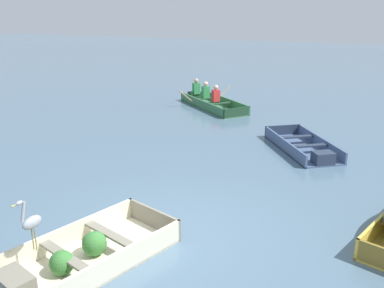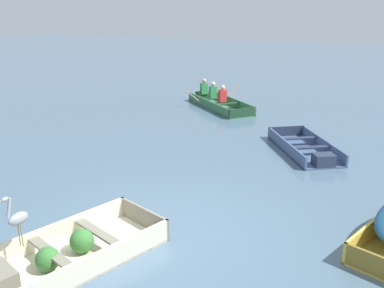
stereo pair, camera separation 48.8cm
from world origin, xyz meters
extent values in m
plane|color=slate|center=(0.00, 0.00, 0.00)|extent=(80.00, 80.00, 0.00)
cube|color=beige|center=(-0.89, -1.12, 0.02)|extent=(2.13, 3.01, 0.04)
cube|color=beige|center=(-0.32, -1.33, 0.20)|extent=(0.99, 2.59, 0.39)
cube|color=beige|center=(-1.46, -0.91, 0.20)|extent=(0.99, 2.59, 0.39)
cube|color=gray|center=(-0.43, 0.15, 0.20)|extent=(1.20, 0.48, 0.39)
cube|color=gray|center=(-1.03, -1.50, 0.29)|extent=(1.15, 0.55, 0.04)
cube|color=gray|center=(-0.75, -0.73, 0.29)|extent=(1.15, 0.55, 0.04)
sphere|color=#387533|center=(-1.05, -1.57, 0.22)|extent=(0.37, 0.37, 0.37)
sphere|color=#387533|center=(-0.89, -0.97, 0.23)|extent=(0.39, 0.39, 0.39)
cube|color=#475B7F|center=(1.40, 5.49, 0.02)|extent=(2.39, 2.85, 0.04)
cube|color=#475B7F|center=(1.84, 5.78, 0.17)|extent=(1.51, 2.27, 0.33)
cube|color=#475B7F|center=(0.96, 5.20, 0.17)|extent=(1.51, 2.27, 0.33)
cube|color=#273246|center=(0.68, 6.58, 0.17)|extent=(0.95, 0.65, 0.33)
cube|color=#273246|center=(2.04, 4.52, 0.18)|extent=(0.61, 0.57, 0.30)
cube|color=#273246|center=(1.62, 5.15, 0.25)|extent=(0.93, 0.69, 0.04)
cube|color=#273246|center=(1.18, 5.82, 0.25)|extent=(0.93, 0.69, 0.04)
cube|color=#E5BC47|center=(3.41, 1.77, 0.19)|extent=(1.06, 2.74, 0.37)
cube|color=olive|center=(3.43, 0.24, 0.19)|extent=(1.09, 0.44, 0.37)
cube|color=#387047|center=(-2.45, 9.32, 0.02)|extent=(3.27, 3.07, 0.04)
cube|color=#387047|center=(-2.80, 8.93, 0.17)|extent=(2.58, 2.29, 0.34)
cube|color=#387047|center=(-2.11, 9.71, 0.17)|extent=(2.58, 2.29, 0.34)
cube|color=#1E3D27|center=(-1.20, 8.21, 0.17)|extent=(0.76, 0.84, 0.34)
cube|color=#1E3D27|center=(-3.60, 10.33, 0.19)|extent=(0.59, 0.60, 0.31)
cube|color=#1E3D27|center=(-2.84, 9.66, 0.26)|extent=(0.77, 0.84, 0.04)
cube|color=#1E3D27|center=(-2.07, 8.98, 0.26)|extent=(0.77, 0.84, 0.04)
cube|color=red|center=(-2.31, 9.19, 0.50)|extent=(0.32, 0.33, 0.44)
sphere|color=beige|center=(-2.31, 9.19, 0.82)|extent=(0.18, 0.18, 0.18)
cube|color=#338C4C|center=(-2.90, 9.72, 0.50)|extent=(0.32, 0.33, 0.44)
sphere|color=beige|center=(-2.90, 9.72, 0.82)|extent=(0.18, 0.18, 0.18)
cube|color=#338C4C|center=(-3.50, 10.24, 0.50)|extent=(0.32, 0.33, 0.44)
sphere|color=tan|center=(-3.50, 10.24, 0.82)|extent=(0.18, 0.18, 0.18)
cylinder|color=tan|center=(-3.46, 9.09, 0.39)|extent=(0.46, 0.51, 0.55)
cylinder|color=tan|center=(-2.34, 10.35, 0.39)|extent=(0.46, 0.51, 0.55)
cylinder|color=olive|center=(-1.36, -1.69, 0.60)|extent=(0.02, 0.02, 0.35)
cylinder|color=olive|center=(-1.42, -1.68, 0.60)|extent=(0.02, 0.02, 0.35)
ellipsoid|color=#93999E|center=(-1.39, -1.69, 0.87)|extent=(0.18, 0.33, 0.18)
cylinder|color=#93999E|center=(-1.41, -1.80, 1.09)|extent=(0.06, 0.12, 0.28)
ellipsoid|color=#93999E|center=(-1.41, -1.84, 1.24)|extent=(0.07, 0.12, 0.06)
cone|color=gold|center=(-1.42, -1.92, 1.24)|extent=(0.04, 0.10, 0.02)
camera|label=1|loc=(2.66, -5.83, 3.79)|focal=40.00mm
camera|label=2|loc=(3.11, -5.64, 3.79)|focal=40.00mm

